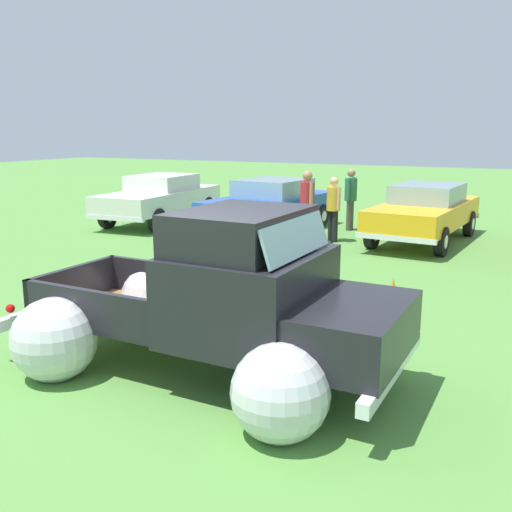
{
  "coord_description": "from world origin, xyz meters",
  "views": [
    {
      "loc": [
        3.43,
        -5.23,
        2.74
      ],
      "look_at": [
        0.0,
        1.41,
        1.08
      ],
      "focal_mm": 39.88,
      "sensor_mm": 36.0,
      "label": 1
    }
  ],
  "objects": [
    {
      "name": "spectator_1",
      "position": [
        -1.76,
        7.52,
        1.03
      ],
      "size": [
        0.48,
        0.48,
        1.79
      ],
      "rotation": [
        0.0,
        0.0,
        3.97
      ],
      "color": "#4C4742",
      "rests_on": "ground"
    },
    {
      "name": "vintage_pickup_truck",
      "position": [
        0.39,
        -0.0,
        0.76
      ],
      "size": [
        4.64,
        2.81,
        1.96
      ],
      "rotation": [
        0.0,
        0.0,
        -0.01
      ],
      "color": "black",
      "rests_on": "ground"
    },
    {
      "name": "lane_cone_0",
      "position": [
        1.53,
        2.84,
        0.31
      ],
      "size": [
        0.36,
        0.36,
        0.63
      ],
      "color": "black",
      "rests_on": "ground"
    },
    {
      "name": "ground_plane",
      "position": [
        0.0,
        0.0,
        0.0
      ],
      "size": [
        80.0,
        80.0,
        0.0
      ],
      "primitive_type": "plane",
      "color": "#548C3D"
    },
    {
      "name": "spectator_0",
      "position": [
        -1.32,
        8.17,
        0.92
      ],
      "size": [
        0.48,
        0.47,
        1.62
      ],
      "rotation": [
        0.0,
        0.0,
        4.08
      ],
      "color": "black",
      "rests_on": "ground"
    },
    {
      "name": "show_car_2",
      "position": [
        0.72,
        9.2,
        0.78
      ],
      "size": [
        2.13,
        4.7,
        1.43
      ],
      "rotation": [
        0.0,
        0.0,
        -1.65
      ],
      "color": "black",
      "rests_on": "ground"
    },
    {
      "name": "show_car_0",
      "position": [
        -6.99,
        8.64,
        0.78
      ],
      "size": [
        2.18,
        4.71,
        1.43
      ],
      "rotation": [
        0.0,
        0.0,
        -1.5
      ],
      "color": "black",
      "rests_on": "ground"
    },
    {
      "name": "lane_cone_1",
      "position": [
        -1.0,
        2.36,
        0.31
      ],
      "size": [
        0.36,
        0.36,
        0.63
      ],
      "color": "black",
      "rests_on": "ground"
    },
    {
      "name": "show_car_1",
      "position": [
        -3.36,
        8.78,
        0.79
      ],
      "size": [
        2.3,
        4.64,
        1.43
      ],
      "rotation": [
        0.0,
        0.0,
        -1.65
      ],
      "color": "black",
      "rests_on": "ground"
    },
    {
      "name": "spectator_2",
      "position": [
        -1.47,
        9.98,
        0.97
      ],
      "size": [
        0.34,
        0.53,
        1.71
      ],
      "rotation": [
        0.0,
        0.0,
        3.14
      ],
      "color": "#4C4742",
      "rests_on": "ground"
    }
  ]
}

